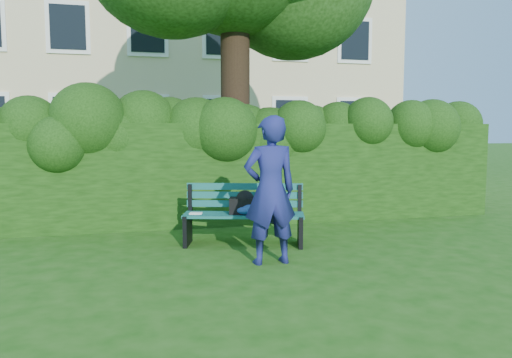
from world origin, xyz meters
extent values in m
plane|color=#1B4C0D|center=(0.00, 0.00, 0.00)|extent=(80.00, 80.00, 0.00)
cube|color=beige|center=(0.00, 14.00, 6.00)|extent=(16.00, 8.00, 12.00)
cube|color=white|center=(-3.60, 9.98, 2.00)|extent=(1.30, 0.08, 1.60)
cube|color=black|center=(-3.60, 9.94, 2.00)|extent=(1.05, 0.04, 1.35)
cube|color=white|center=(-1.20, 9.98, 2.00)|extent=(1.30, 0.08, 1.60)
cube|color=black|center=(-1.20, 9.94, 2.00)|extent=(1.05, 0.04, 1.35)
cube|color=white|center=(1.20, 9.98, 2.00)|extent=(1.30, 0.08, 1.60)
cube|color=black|center=(1.20, 9.94, 2.00)|extent=(1.05, 0.04, 1.35)
cube|color=white|center=(3.60, 9.98, 2.00)|extent=(1.30, 0.08, 1.60)
cube|color=black|center=(3.60, 9.94, 2.00)|extent=(1.05, 0.04, 1.35)
cube|color=white|center=(6.00, 9.98, 2.00)|extent=(1.30, 0.08, 1.60)
cube|color=black|center=(6.00, 9.94, 2.00)|extent=(1.05, 0.04, 1.35)
cube|color=white|center=(-3.60, 9.98, 4.80)|extent=(1.30, 0.08, 1.60)
cube|color=black|center=(-3.60, 9.94, 4.80)|extent=(1.05, 0.04, 1.35)
cube|color=white|center=(-1.20, 9.98, 4.80)|extent=(1.30, 0.08, 1.60)
cube|color=black|center=(-1.20, 9.94, 4.80)|extent=(1.05, 0.04, 1.35)
cube|color=white|center=(1.20, 9.98, 4.80)|extent=(1.30, 0.08, 1.60)
cube|color=black|center=(1.20, 9.94, 4.80)|extent=(1.05, 0.04, 1.35)
cube|color=white|center=(3.60, 9.98, 4.80)|extent=(1.30, 0.08, 1.60)
cube|color=black|center=(3.60, 9.94, 4.80)|extent=(1.05, 0.04, 1.35)
cube|color=white|center=(6.00, 9.98, 4.80)|extent=(1.30, 0.08, 1.60)
cube|color=black|center=(6.00, 9.94, 4.80)|extent=(1.05, 0.04, 1.35)
cube|color=black|center=(0.00, 2.20, 0.90)|extent=(10.00, 1.00, 1.80)
cylinder|color=black|center=(0.15, 2.80, 2.59)|extent=(0.55, 0.55, 5.19)
cube|color=#0D4441|center=(-0.31, 0.16, 0.45)|extent=(1.72, 0.59, 0.04)
cube|color=#0D4441|center=(-0.27, 0.28, 0.45)|extent=(1.72, 0.59, 0.04)
cube|color=#0D4441|center=(-0.24, 0.39, 0.45)|extent=(1.72, 0.59, 0.04)
cube|color=#0D4441|center=(-0.20, 0.51, 0.45)|extent=(1.72, 0.59, 0.04)
cube|color=#0D4441|center=(-0.18, 0.59, 0.58)|extent=(1.70, 0.53, 0.10)
cube|color=#0D4441|center=(-0.18, 0.60, 0.71)|extent=(1.70, 0.53, 0.10)
cube|color=#0D4441|center=(-0.18, 0.61, 0.84)|extent=(1.70, 0.53, 0.10)
cube|color=black|center=(-1.05, 0.57, 0.22)|extent=(0.20, 0.50, 0.44)
cube|color=black|center=(-0.98, 0.82, 0.65)|extent=(0.07, 0.07, 0.45)
cube|color=black|center=(-1.07, 0.52, 0.44)|extent=(0.18, 0.42, 0.05)
cube|color=black|center=(0.54, 0.10, 0.22)|extent=(0.20, 0.50, 0.44)
cube|color=black|center=(0.62, 0.35, 0.65)|extent=(0.07, 0.07, 0.45)
cube|color=black|center=(0.53, 0.05, 0.44)|extent=(0.18, 0.42, 0.05)
cube|color=white|center=(-0.94, 0.49, 0.48)|extent=(0.21, 0.18, 0.02)
cube|color=black|center=(-0.23, 0.33, 0.59)|extent=(0.50, 0.36, 0.24)
imported|color=navy|center=(-0.15, -0.70, 0.94)|extent=(0.71, 0.49, 1.88)
camera|label=1|loc=(-1.86, -6.71, 1.73)|focal=35.00mm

